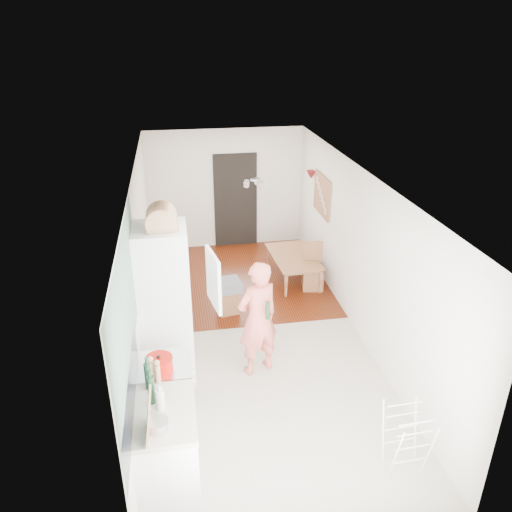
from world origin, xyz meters
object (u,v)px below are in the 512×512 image
object	(u,v)px
person	(258,309)
stool	(228,301)
dining_chair	(313,267)
drying_rack	(406,440)
dining_table	(294,269)

from	to	relation	value
person	stool	bearing A→B (deg)	-104.29
stool	dining_chair	bearing A→B (deg)	19.94
stool	drying_rack	world-z (taller)	drying_rack
person	dining_table	distance (m)	2.91
dining_table	stool	xyz separation A→B (m)	(-1.36, -0.98, -0.00)
person	drying_rack	world-z (taller)	person
drying_rack	person	bearing A→B (deg)	120.88
dining_chair	person	bearing A→B (deg)	-112.44
dining_table	dining_chair	bearing A→B (deg)	-152.31
drying_rack	dining_chair	bearing A→B (deg)	85.90
dining_table	stool	size ratio (longest dim) A/B	2.87
stool	drying_rack	size ratio (longest dim) A/B	0.54
person	dining_table	world-z (taller)	person
dining_table	stool	distance (m)	1.68
dining_chair	drying_rack	distance (m)	4.08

